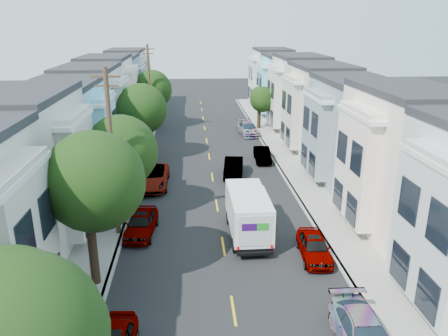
{
  "coord_description": "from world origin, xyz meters",
  "views": [
    {
      "loc": [
        -1.74,
        -22.62,
        12.42
      ],
      "look_at": [
        0.66,
        7.83,
        2.2
      ],
      "focal_mm": 35.0,
      "sensor_mm": 36.0,
      "label": 1
    }
  ],
  "objects_px": {
    "parked_left_d": "(152,177)",
    "parked_right_c": "(262,155)",
    "tree_d": "(140,109)",
    "utility_pole_far": "(150,89)",
    "tree_c": "(120,152)",
    "lead_sedan": "(234,168)",
    "fedex_truck": "(248,212)",
    "utility_pole_near": "(112,155)",
    "parked_right_d": "(248,129)",
    "tree_far_r": "(262,100)",
    "parked_left_c": "(141,223)",
    "tree_b": "(92,182)",
    "tree_e": "(151,90)",
    "parked_right_a": "(365,336)",
    "parked_right_b": "(314,247)"
  },
  "relations": [
    {
      "from": "parked_left_d",
      "to": "parked_right_c",
      "type": "bearing_deg",
      "value": 31.24
    },
    {
      "from": "tree_d",
      "to": "utility_pole_far",
      "type": "relative_size",
      "value": 0.72
    },
    {
      "from": "tree_c",
      "to": "tree_d",
      "type": "height_order",
      "value": "tree_d"
    },
    {
      "from": "utility_pole_far",
      "to": "lead_sedan",
      "type": "relative_size",
      "value": 2.3
    },
    {
      "from": "fedex_truck",
      "to": "utility_pole_near",
      "type": "bearing_deg",
      "value": 174.41
    },
    {
      "from": "utility_pole_near",
      "to": "parked_right_d",
      "type": "relative_size",
      "value": 2.11
    },
    {
      "from": "tree_far_r",
      "to": "parked_left_c",
      "type": "xyz_separation_m",
      "value": [
        -11.8,
        -27.12,
        -2.87
      ]
    },
    {
      "from": "lead_sedan",
      "to": "parked_left_d",
      "type": "xyz_separation_m",
      "value": [
        -6.71,
        -1.98,
        0.04
      ]
    },
    {
      "from": "parked_right_d",
      "to": "tree_d",
      "type": "bearing_deg",
      "value": -147.38
    },
    {
      "from": "tree_d",
      "to": "utility_pole_far",
      "type": "height_order",
      "value": "utility_pole_far"
    },
    {
      "from": "tree_d",
      "to": "utility_pole_near",
      "type": "distance_m",
      "value": 15.57
    },
    {
      "from": "fedex_truck",
      "to": "lead_sedan",
      "type": "relative_size",
      "value": 1.35
    },
    {
      "from": "tree_b",
      "to": "tree_e",
      "type": "height_order",
      "value": "tree_b"
    },
    {
      "from": "parked_left_c",
      "to": "parked_right_c",
      "type": "distance_m",
      "value": 17.15
    },
    {
      "from": "utility_pole_near",
      "to": "utility_pole_far",
      "type": "height_order",
      "value": "same"
    },
    {
      "from": "tree_b",
      "to": "tree_c",
      "type": "distance_m",
      "value": 8.16
    },
    {
      "from": "tree_far_r",
      "to": "utility_pole_near",
      "type": "relative_size",
      "value": 0.52
    },
    {
      "from": "fedex_truck",
      "to": "parked_left_c",
      "type": "relative_size",
      "value": 1.33
    },
    {
      "from": "tree_e",
      "to": "parked_left_d",
      "type": "xyz_separation_m",
      "value": [
        1.4,
        -20.27,
        -3.95
      ]
    },
    {
      "from": "tree_d",
      "to": "utility_pole_near",
      "type": "xyz_separation_m",
      "value": [
        0.0,
        -15.57,
        0.31
      ]
    },
    {
      "from": "utility_pole_near",
      "to": "utility_pole_far",
      "type": "relative_size",
      "value": 1.0
    },
    {
      "from": "tree_b",
      "to": "tree_d",
      "type": "bearing_deg",
      "value": 90.0
    },
    {
      "from": "fedex_truck",
      "to": "lead_sedan",
      "type": "height_order",
      "value": "fedex_truck"
    },
    {
      "from": "tree_c",
      "to": "tree_far_r",
      "type": "bearing_deg",
      "value": 61.61
    },
    {
      "from": "tree_b",
      "to": "tree_far_r",
      "type": "distance_m",
      "value": 35.15
    },
    {
      "from": "parked_right_d",
      "to": "parked_left_d",
      "type": "bearing_deg",
      "value": -126.8
    },
    {
      "from": "utility_pole_far",
      "to": "tree_far_r",
      "type": "bearing_deg",
      "value": 4.81
    },
    {
      "from": "parked_right_c",
      "to": "parked_right_d",
      "type": "distance_m",
      "value": 10.28
    },
    {
      "from": "parked_right_c",
      "to": "utility_pole_near",
      "type": "bearing_deg",
      "value": -125.88
    },
    {
      "from": "tree_far_r",
      "to": "parked_right_a",
      "type": "height_order",
      "value": "tree_far_r"
    },
    {
      "from": "parked_left_c",
      "to": "parked_right_d",
      "type": "relative_size",
      "value": 0.93
    },
    {
      "from": "parked_right_a",
      "to": "parked_right_b",
      "type": "bearing_deg",
      "value": 90.97
    },
    {
      "from": "tree_c",
      "to": "parked_right_c",
      "type": "bearing_deg",
      "value": 45.41
    },
    {
      "from": "fedex_truck",
      "to": "parked_left_c",
      "type": "bearing_deg",
      "value": 173.32
    },
    {
      "from": "tree_far_r",
      "to": "lead_sedan",
      "type": "bearing_deg",
      "value": -106.76
    },
    {
      "from": "lead_sedan",
      "to": "parked_left_d",
      "type": "bearing_deg",
      "value": -155.76
    },
    {
      "from": "lead_sedan",
      "to": "parked_left_c",
      "type": "bearing_deg",
      "value": -115.45
    },
    {
      "from": "tree_b",
      "to": "parked_left_c",
      "type": "xyz_separation_m",
      "value": [
        1.4,
        5.4,
        -4.75
      ]
    },
    {
      "from": "tree_d",
      "to": "parked_right_c",
      "type": "height_order",
      "value": "tree_d"
    },
    {
      "from": "tree_c",
      "to": "tree_far_r",
      "type": "relative_size",
      "value": 1.34
    },
    {
      "from": "parked_right_d",
      "to": "tree_e",
      "type": "bearing_deg",
      "value": 154.06
    },
    {
      "from": "tree_b",
      "to": "tree_c",
      "type": "relative_size",
      "value": 1.13
    },
    {
      "from": "tree_far_r",
      "to": "utility_pole_far",
      "type": "distance_m",
      "value": 13.33
    },
    {
      "from": "tree_c",
      "to": "parked_right_b",
      "type": "relative_size",
      "value": 1.7
    },
    {
      "from": "lead_sedan",
      "to": "parked_left_c",
      "type": "relative_size",
      "value": 0.99
    },
    {
      "from": "tree_e",
      "to": "parked_right_a",
      "type": "height_order",
      "value": "tree_e"
    },
    {
      "from": "parked_left_c",
      "to": "parked_right_a",
      "type": "xyz_separation_m",
      "value": [
        9.8,
        -10.9,
        -0.03
      ]
    },
    {
      "from": "tree_e",
      "to": "parked_right_d",
      "type": "xyz_separation_m",
      "value": [
        11.2,
        -4.19,
        -4.01
      ]
    },
    {
      "from": "parked_right_a",
      "to": "parked_right_d",
      "type": "height_order",
      "value": "parked_right_d"
    },
    {
      "from": "fedex_truck",
      "to": "lead_sedan",
      "type": "distance_m",
      "value": 11.02
    }
  ]
}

